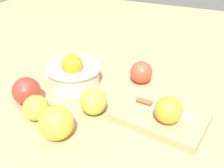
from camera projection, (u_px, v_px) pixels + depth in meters
ground_plane at (116, 116)px, 0.70m from camera, size 2.40×2.40×0.00m
bowl at (74, 73)px, 0.82m from camera, size 0.17×0.17×0.11m
cutting_board at (160, 117)px, 0.67m from camera, size 0.25×0.18×0.02m
orange_on_board at (168, 110)px, 0.63m from camera, size 0.07×0.07×0.07m
knife at (156, 106)px, 0.69m from camera, size 0.16×0.03×0.01m
apple_mid_left at (93, 101)px, 0.69m from camera, size 0.07×0.07×0.07m
apple_front_left at (56, 123)px, 0.61m from camera, size 0.08×0.08×0.08m
apple_front_left_2 at (36, 108)px, 0.67m from camera, size 0.07×0.07×0.07m
apple_front_left_3 at (26, 91)px, 0.73m from camera, size 0.08×0.08×0.08m
apple_back_center at (141, 72)px, 0.83m from camera, size 0.07×0.07×0.07m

